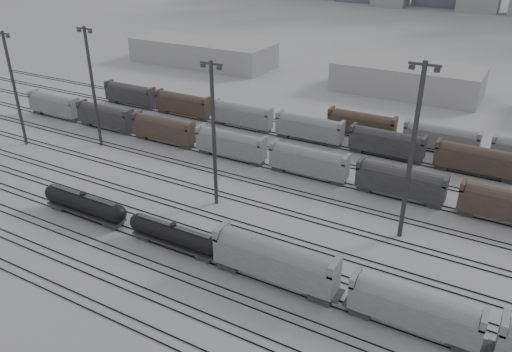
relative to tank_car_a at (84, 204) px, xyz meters
The scene contains 15 objects.
ground 17.21m from the tank_car_a, ahead, with size 900.00×900.00×0.00m, color #B8B9BE.
tracks 23.81m from the tank_car_a, 44.13° to the left, with size 220.00×71.50×0.16m.
tank_car_a is the anchor object (origin of this frame).
tank_car_b 17.83m from the tank_car_a, ahead, with size 15.77×2.63×3.90m.
hopper_car_a 34.12m from the tank_car_a, ahead, with size 16.87×3.35×6.03m.
hopper_car_b 51.81m from the tank_car_a, ahead, with size 14.83×2.95×5.30m.
light_mast_a 39.17m from the tank_car_a, 155.60° to the left, with size 3.82×0.61×23.85m.
light_mast_b 32.39m from the tank_car_a, 130.74° to the left, with size 3.98×0.64×24.87m.
light_mast_c 23.51m from the tank_car_a, 41.64° to the left, with size 3.87×0.62×24.16m.
light_mast_d 50.62m from the tank_car_a, 23.00° to the left, with size 4.24×0.68×26.48m.
bg_string_near 39.83m from the tank_car_a, 51.11° to the left, with size 151.00×3.00×5.60m.
bg_string_mid 58.61m from the tank_car_a, 53.32° to the left, with size 151.00×3.00×5.60m.
bg_string_far 76.04m from the tank_car_a, 46.33° to the left, with size 66.00×3.00×5.60m.
warehouse_left 103.38m from the tank_car_a, 114.58° to the left, with size 50.00×18.00×8.00m, color #AAAAAD.
warehouse_mid 97.82m from the tank_car_a, 73.97° to the left, with size 40.00×18.00×8.00m, color #AAAAAD.
Camera 1 is at (40.74, -45.76, 41.30)m, focal length 35.00 mm.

